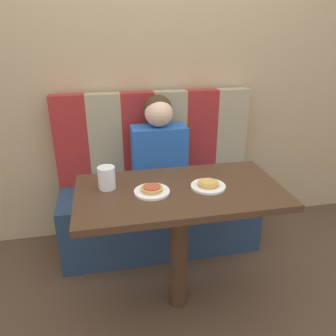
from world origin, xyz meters
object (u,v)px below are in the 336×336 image
at_px(person, 159,145).
at_px(pizza_left, 152,189).
at_px(drinking_cup, 107,178).
at_px(plate_right, 208,186).
at_px(pizza_right, 208,183).
at_px(plate_left, 152,192).

distance_m(person, pizza_left, 0.63).
relative_size(pizza_left, drinking_cup, 0.95).
bearing_deg(plate_right, pizza_left, 180.00).
relative_size(person, plate_right, 3.66).
distance_m(plate_right, drinking_cup, 0.52).
height_order(person, pizza_right, person).
relative_size(plate_right, pizza_right, 1.62).
bearing_deg(plate_right, drinking_cup, 169.29).
relative_size(plate_left, plate_right, 1.00).
bearing_deg(pizza_right, plate_right, -10.62).
bearing_deg(pizza_left, plate_left, -169.38).
height_order(plate_right, pizza_left, pizza_left).
xyz_separation_m(plate_right, pizza_right, (-0.00, 0.00, 0.02)).
distance_m(plate_left, pizza_left, 0.02).
height_order(person, plate_right, person).
relative_size(person, drinking_cup, 5.62).
height_order(person, drinking_cup, person).
bearing_deg(person, drinking_cup, -124.80).
xyz_separation_m(pizza_left, drinking_cup, (-0.21, 0.10, 0.04)).
xyz_separation_m(person, pizza_left, (-0.15, -0.61, -0.01)).
bearing_deg(pizza_left, drinking_cup, 155.97).
bearing_deg(plate_left, plate_right, 0.00).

